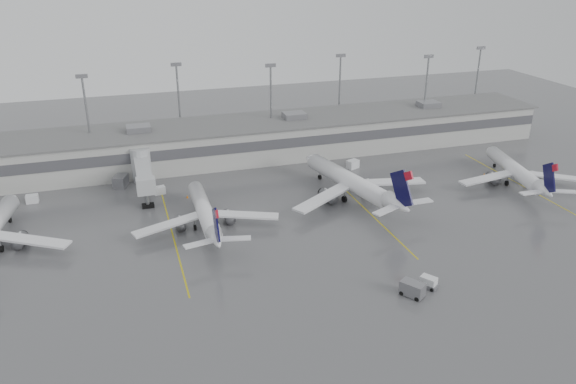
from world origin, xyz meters
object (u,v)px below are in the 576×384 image
object	(u,v)px
jet_far_right	(517,171)
baggage_tug	(428,283)
jet_mid_left	(205,212)
jet_mid_right	(353,182)

from	to	relation	value
jet_far_right	baggage_tug	xyz separation A→B (m)	(-36.64, -28.55, -2.24)
jet_mid_left	jet_mid_right	distance (m)	29.11
jet_mid_left	baggage_tug	world-z (taller)	jet_mid_left
jet_mid_right	baggage_tug	distance (m)	31.97
jet_far_right	baggage_tug	bearing A→B (deg)	-129.52
jet_mid_left	jet_mid_right	xyz separation A→B (m)	(28.85, 3.84, 0.53)
jet_mid_left	jet_mid_right	bearing A→B (deg)	7.97
jet_far_right	jet_mid_left	bearing A→B (deg)	-166.89
jet_mid_right	baggage_tug	world-z (taller)	jet_mid_right
jet_mid_left	jet_far_right	bearing A→B (deg)	0.94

